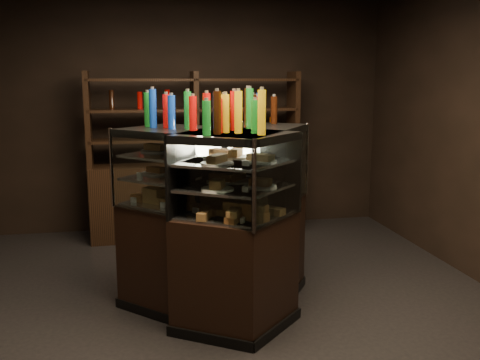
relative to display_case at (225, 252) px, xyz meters
name	(u,v)px	position (x,y,z in m)	size (l,w,h in m)	color
ground	(220,301)	(-0.02, 0.18, -0.51)	(5.00, 5.00, 0.00)	black
room_shell	(218,75)	(-0.02, 0.18, 1.43)	(5.02, 5.02, 3.01)	black
display_case	(225,252)	(0.00, 0.00, 0.00)	(1.74, 1.56, 1.53)	black
food_display	(225,178)	(0.00, -0.01, 0.62)	(1.28, 1.16, 0.47)	#B07B3F
bottles_top	(224,111)	(0.00, 0.00, 1.15)	(1.10, 1.02, 0.30)	yellow
potted_conifer	(277,210)	(0.85, 1.53, -0.05)	(0.37, 0.37, 0.80)	black
back_shelving	(196,188)	(0.00, 2.23, 0.10)	(2.53, 0.49, 2.00)	black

